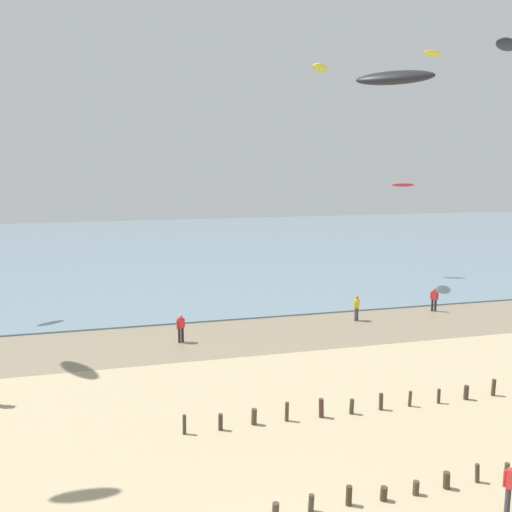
% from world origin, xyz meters
% --- Properties ---
extents(wet_sand_strip, '(120.00, 7.17, 0.01)m').
position_xyz_m(wet_sand_strip, '(0.00, 20.02, 0.00)').
color(wet_sand_strip, '#84755B').
rests_on(wet_sand_strip, ground).
extents(sea, '(160.00, 70.00, 0.10)m').
position_xyz_m(sea, '(0.00, 58.60, 0.05)').
color(sea, slate).
rests_on(sea, ground).
extents(groyne_mid, '(21.09, 0.33, 0.83)m').
position_xyz_m(groyne_mid, '(8.90, 8.55, 0.36)').
color(groyne_mid, '#43392C').
rests_on(groyne_mid, ground).
extents(person_mid_beach, '(0.52, 0.36, 1.71)m').
position_xyz_m(person_mid_beach, '(-0.42, 19.82, 0.92)').
color(person_mid_beach, '#232328').
rests_on(person_mid_beach, ground).
extents(person_left_flank, '(0.49, 0.39, 1.71)m').
position_xyz_m(person_left_flank, '(11.52, 21.44, 0.92)').
color(person_left_flank, '#4C4C56').
rests_on(person_left_flank, ground).
extents(person_right_flank, '(0.43, 0.43, 1.71)m').
position_xyz_m(person_right_flank, '(17.88, 22.25, 0.92)').
color(person_right_flank, '#232328').
rests_on(person_right_flank, ground).
extents(kite_aloft_1, '(3.33, 3.10, 0.65)m').
position_xyz_m(kite_aloft_1, '(19.89, 19.03, 17.61)').
color(kite_aloft_1, black).
extents(kite_aloft_3, '(2.71, 3.37, 0.60)m').
position_xyz_m(kite_aloft_3, '(13.18, 33.31, 18.24)').
color(kite_aloft_3, yellow).
extents(kite_aloft_4, '(2.18, 1.49, 0.50)m').
position_xyz_m(kite_aloft_4, '(19.88, 27.26, 18.60)').
color(kite_aloft_4, yellow).
extents(kite_aloft_5, '(3.55, 3.27, 0.96)m').
position_xyz_m(kite_aloft_5, '(8.57, 12.00, 14.19)').
color(kite_aloft_5, black).
extents(kite_aloft_6, '(2.10, 1.39, 0.49)m').
position_xyz_m(kite_aloft_6, '(21.88, 34.35, 8.51)').
color(kite_aloft_6, red).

